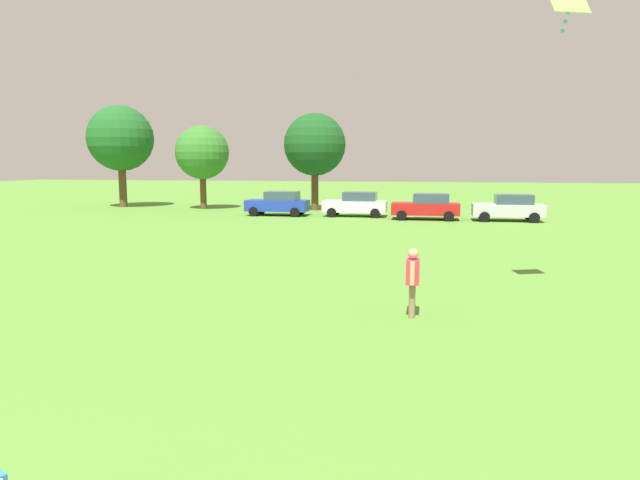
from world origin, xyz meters
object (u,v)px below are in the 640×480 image
parked_car_blue_0 (279,203)px  tree_center (202,153)px  tree_far_right (315,145)px  adult_bystander (413,276)px  kite (568,5)px  tree_far_left (120,139)px  parked_car_silver_3 (509,208)px  parked_car_white_1 (356,204)px  parked_car_red_2 (427,206)px

parked_car_blue_0 → tree_center: size_ratio=0.65×
tree_far_right → tree_center: bearing=-176.6°
adult_bystander → kite: size_ratio=1.54×
tree_far_left → tree_far_right: tree_far_left is taller
parked_car_blue_0 → tree_far_left: (-14.75, 4.97, 4.76)m
parked_car_silver_3 → tree_far_left: 30.90m
tree_far_left → tree_center: bearing=-4.5°
parked_car_white_1 → tree_far_left: tree_far_left is taller
kite → parked_car_blue_0: bearing=121.4°
parked_car_blue_0 → tree_center: tree_center is taller
parked_car_blue_0 → parked_car_white_1: size_ratio=1.00×
adult_bystander → parked_car_white_1: bearing=-169.7°
parked_car_silver_3 → tree_far_right: 15.40m
kite → parked_car_silver_3: (1.76, 21.17, -6.62)m
kite → parked_car_red_2: kite is taller
parked_car_red_2 → tree_center: size_ratio=0.65×
parked_car_red_2 → parked_car_silver_3: bearing=-179.6°
kite → tree_center: (-20.86, 26.45, -3.03)m
kite → parked_car_red_2: size_ratio=0.25×
parked_car_red_2 → tree_far_right: 11.17m
kite → tree_far_left: (-28.20, 27.04, -1.86)m
parked_car_silver_3 → tree_center: bearing=-13.2°
adult_bystander → tree_far_left: tree_far_left is taller
parked_car_silver_3 → tree_center: tree_center is taller
parked_car_blue_0 → kite: bearing=121.4°
parked_car_red_2 → tree_far_left: (-24.88, 5.90, 4.76)m
parked_car_silver_3 → kite: bearing=85.3°
adult_bystander → parked_car_red_2: bearing=179.3°
parked_car_red_2 → tree_far_right: size_ratio=0.58×
adult_bystander → tree_center: size_ratio=0.25×
parked_car_silver_3 → tree_center: 23.50m
parked_car_blue_0 → parked_car_red_2: bearing=174.8°
kite → parked_car_red_2: bearing=98.9°
parked_car_white_1 → tree_far_right: (-3.82, 4.60, 4.15)m
parked_car_silver_3 → tree_far_right: tree_far_right is taller
parked_car_red_2 → tree_center: tree_center is taller
parked_car_white_1 → tree_far_left: size_ratio=0.52×
parked_car_red_2 → tree_far_left: bearing=-13.3°
parked_car_blue_0 → parked_car_silver_3: (15.21, -0.90, 0.00)m
adult_bystander → parked_car_red_2: parked_car_red_2 is taller
parked_car_silver_3 → parked_car_white_1: bearing=-7.1°
kite → parked_car_blue_0: kite is taller
adult_bystander → tree_far_left: bearing=-140.0°
parked_car_white_1 → parked_car_red_2: 4.90m
adult_bystander → tree_far_right: bearing=-164.2°
adult_bystander → parked_car_silver_3: parked_car_silver_3 is taller
tree_center → adult_bystander: bearing=-59.0°
adult_bystander → tree_far_right: tree_far_right is taller
kite → tree_far_left: 39.11m
parked_car_red_2 → parked_car_blue_0: bearing=-5.2°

